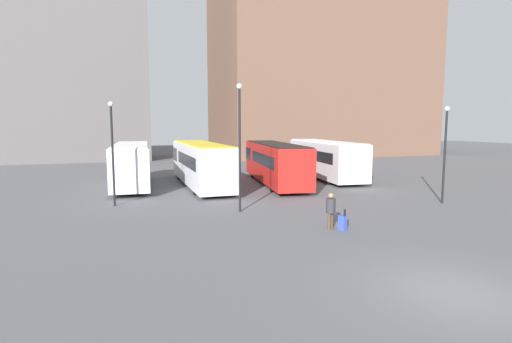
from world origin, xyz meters
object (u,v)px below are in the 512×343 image
traveler (331,208)px  lamp_post_1 (240,139)px  suitcase (342,223)px  bus_2 (274,162)px  bus_3 (325,158)px  lamp_post_0 (112,145)px  bus_0 (132,164)px  lamp_post_2 (445,147)px  bus_1 (201,162)px

traveler → lamp_post_1: size_ratio=0.24×
traveler → suitcase: 0.80m
bus_2 → lamp_post_1: size_ratio=1.88×
bus_3 → lamp_post_0: size_ratio=1.96×
suitcase → lamp_post_0: (-9.26, 8.48, 3.03)m
bus_0 → bus_3: 15.43m
bus_2 → lamp_post_2: size_ratio=2.23×
bus_1 → bus_0: bearing=79.4°
bus_3 → suitcase: bus_3 is taller
bus_3 → lamp_post_0: lamp_post_0 is taller
bus_0 → traveler: (7.77, -14.93, -0.75)m
suitcase → lamp_post_2: bearing=-88.0°
traveler → lamp_post_2: lamp_post_2 is taller
bus_0 → lamp_post_2: lamp_post_2 is taller
lamp_post_0 → lamp_post_1: bearing=-30.2°
bus_3 → lamp_post_1: 14.78m
traveler → suitcase: (0.39, -0.34, -0.61)m
bus_0 → lamp_post_1: (5.05, -10.37, 2.08)m
bus_0 → lamp_post_1: 11.72m
bus_3 → traveler: (-7.66, -14.87, -0.75)m
bus_1 → traveler: 14.37m
bus_0 → suitcase: (8.16, -15.27, -1.36)m
traveler → bus_0: bearing=7.7°
bus_0 → bus_1: (4.80, -0.89, 0.02)m
bus_0 → lamp_post_2: bearing=-122.2°
bus_3 → lamp_post_0: bearing=117.7°
bus_2 → suitcase: size_ratio=13.14×
lamp_post_1 → lamp_post_2: lamp_post_1 is taller
bus_0 → lamp_post_0: bearing=174.1°
bus_2 → lamp_post_1: 10.45m
bus_1 → suitcase: 14.84m
bus_1 → traveler: (2.97, -14.04, -0.77)m
lamp_post_1 → lamp_post_0: bearing=149.8°
lamp_post_1 → bus_1: bearing=91.5°
bus_1 → suitcase: bearing=-166.9°
bus_1 → lamp_post_0: (-5.90, -5.90, 1.65)m
suitcase → lamp_post_1: (-3.11, 4.90, 3.44)m
bus_3 → lamp_post_2: size_ratio=2.04×
traveler → lamp_post_0: bearing=27.7°
bus_0 → traveler: bus_0 is taller
bus_2 → bus_3: 5.32m
bus_1 → lamp_post_0: bearing=134.9°
bus_1 → lamp_post_1: (0.25, -9.48, 2.06)m
bus_3 → lamp_post_1: (-10.38, -10.31, 2.08)m
bus_3 → traveler: bus_3 is taller
bus_3 → bus_2: bearing=112.4°
bus_3 → lamp_post_0: 17.92m
bus_3 → bus_1: bearing=100.0°
bus_1 → lamp_post_2: bearing=-132.9°
traveler → lamp_post_1: lamp_post_1 is taller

